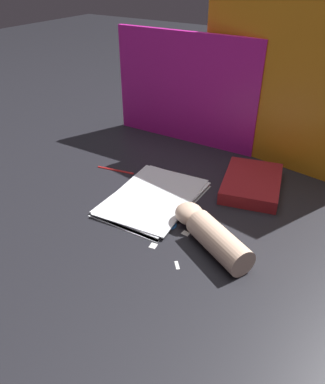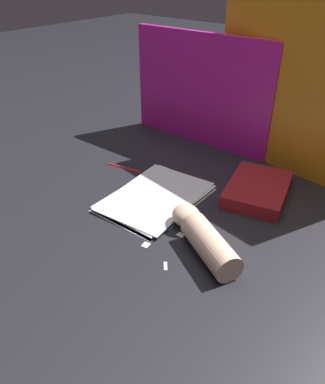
# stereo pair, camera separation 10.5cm
# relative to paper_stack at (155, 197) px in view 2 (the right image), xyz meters

# --- Properties ---
(ground_plane) EXTENTS (6.00, 6.00, 0.00)m
(ground_plane) POSITION_rel_paper_stack_xyz_m (0.04, 0.02, -0.01)
(ground_plane) COLOR black
(backdrop_panel_left) EXTENTS (0.57, 0.03, 0.40)m
(backdrop_panel_left) POSITION_rel_paper_stack_xyz_m (-0.14, 0.43, 0.19)
(backdrop_panel_left) COLOR #D81E9E
(backdrop_panel_left) RESTS_ON ground_plane
(backdrop_panel_center) EXTENTS (0.59, 0.11, 0.56)m
(backdrop_panel_center) POSITION_rel_paper_stack_xyz_m (0.21, 0.43, 0.27)
(backdrop_panel_center) COLOR orange
(backdrop_panel_center) RESTS_ON ground_plane
(paper_stack) EXTENTS (0.26, 0.34, 0.01)m
(paper_stack) POSITION_rel_paper_stack_xyz_m (0.00, 0.00, 0.00)
(paper_stack) COLOR white
(paper_stack) RESTS_ON ground_plane
(book_closed) EXTENTS (0.22, 0.28, 0.04)m
(book_closed) POSITION_rel_paper_stack_xyz_m (0.22, 0.22, 0.01)
(book_closed) COLOR maroon
(book_closed) RESTS_ON ground_plane
(scissors) EXTENTS (0.09, 0.14, 0.01)m
(scissors) POSITION_rel_paper_stack_xyz_m (0.10, -0.06, -0.00)
(scissors) COLOR silver
(scissors) RESTS_ON ground_plane
(hand_forearm) EXTENTS (0.27, 0.19, 0.07)m
(hand_forearm) POSITION_rel_paper_stack_xyz_m (0.24, -0.10, 0.03)
(hand_forearm) COLOR beige
(hand_forearm) RESTS_ON ground_plane
(paper_scrap_near) EXTENTS (0.02, 0.03, 0.00)m
(paper_scrap_near) POSITION_rel_paper_stack_xyz_m (0.20, -0.20, -0.01)
(paper_scrap_near) COLOR white
(paper_scrap_near) RESTS_ON ground_plane
(paper_scrap_mid) EXTENTS (0.02, 0.02, 0.00)m
(paper_scrap_mid) POSITION_rel_paper_stack_xyz_m (0.16, -0.09, -0.01)
(paper_scrap_mid) COLOR white
(paper_scrap_mid) RESTS_ON ground_plane
(paper_scrap_far) EXTENTS (0.02, 0.02, 0.00)m
(paper_scrap_far) POSITION_rel_paper_stack_xyz_m (0.12, -0.18, -0.01)
(paper_scrap_far) COLOR white
(paper_scrap_far) RESTS_ON ground_plane
(pen) EXTENTS (0.13, 0.03, 0.01)m
(pen) POSITION_rel_paper_stack_xyz_m (-0.21, 0.08, -0.00)
(pen) COLOR red
(pen) RESTS_ON ground_plane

